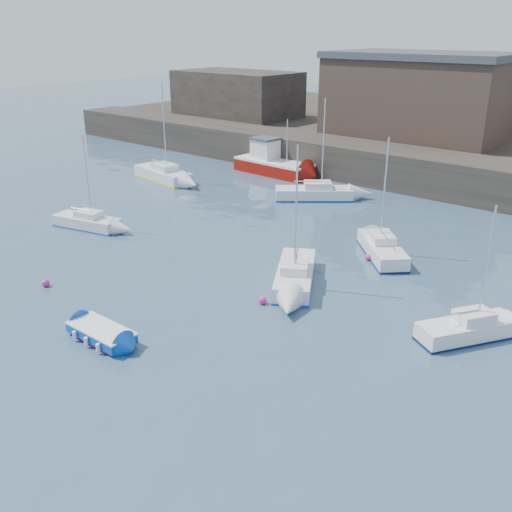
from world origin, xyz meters
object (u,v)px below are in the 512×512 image
Objects in this scene: buoy_near at (46,286)px; buoy_far at (368,260)px; fishing_boat at (272,163)px; sailboat_b at (295,274)px; sailboat_h at (314,193)px; sailboat_f at (382,248)px; blue_dinghy at (101,333)px; sailboat_e at (163,174)px; buoy_mid at (263,304)px; sailboat_a at (87,222)px; sailboat_c at (468,329)px.

buoy_far is at bearing 51.61° from buoy_near.
buoy_near is at bearing -76.74° from fishing_boat.
sailboat_h reaches higher than sailboat_b.
sailboat_f is 0.89× the size of sailboat_h.
sailboat_h is (-9.83, 7.33, 0.02)m from sailboat_f.
blue_dinghy is 8.09× the size of buoy_near.
fishing_boat is at bearing 103.26° from buoy_near.
sailboat_f is at bearing 74.64° from blue_dinghy.
sailboat_f is at bearing 75.25° from sailboat_b.
sailboat_h reaches higher than buoy_far.
sailboat_b is at bearing -24.93° from sailboat_e.
sailboat_b is 17.74× the size of buoy_mid.
buoy_mid is at bearing -52.60° from fishing_boat.
sailboat_f is (4.50, 16.38, 0.14)m from blue_dinghy.
blue_dinghy reaches higher than buoy_near.
fishing_boat is at bearing 90.31° from sailboat_a.
buoy_far is (23.09, -4.81, -0.54)m from sailboat_e.
sailboat_a is 13.22m from sailboat_e.
sailboat_f is at bearing 75.21° from buoy_far.
sailboat_e is 23.66m from sailboat_f.
sailboat_f reaches higher than buoy_near.
blue_dinghy is 16.98m from sailboat_f.
blue_dinghy is at bearing -105.36° from sailboat_f.
fishing_boat is 21.68m from buoy_far.
fishing_boat is 30.90m from sailboat_c.
sailboat_c is 32.36m from sailboat_e.
fishing_boat is (-13.12, 28.31, 0.64)m from blue_dinghy.
sailboat_h is at bearing 63.49° from sailboat_a.
sailboat_c is 9.64m from sailboat_f.
sailboat_f is at bearing 52.91° from buoy_near.
sailboat_h is 19.86× the size of buoy_far.
sailboat_a reaches higher than buoy_far.
sailboat_b is at bearing 94.84° from buoy_mid.
sailboat_b is 6.51m from sailboat_f.
sailboat_a is at bearing 175.72° from buoy_mid.
sailboat_b is (2.84, 10.08, 0.14)m from blue_dinghy.
buoy_mid is (9.88, 5.66, 0.00)m from buoy_near.
sailboat_c is at bearing 40.62° from blue_dinghy.
buoy_mid is at bearing -30.76° from sailboat_e.
blue_dinghy is 0.47× the size of sailboat_f.
buoy_far is at bearing 22.22° from sailboat_a.
fishing_boat is 1.25× the size of sailboat_a.
blue_dinghy is at bearing -77.32° from sailboat_h.
fishing_boat is 19.31× the size of buoy_near.
buoy_near is 17.74m from buoy_far.
buoy_far is (17.35, -12.96, -0.98)m from fishing_boat.
buoy_mid is at bearing 66.48° from blue_dinghy.
sailboat_b reaches higher than sailboat_c.
sailboat_e reaches higher than buoy_near.
fishing_boat is at bearing 127.40° from buoy_mid.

